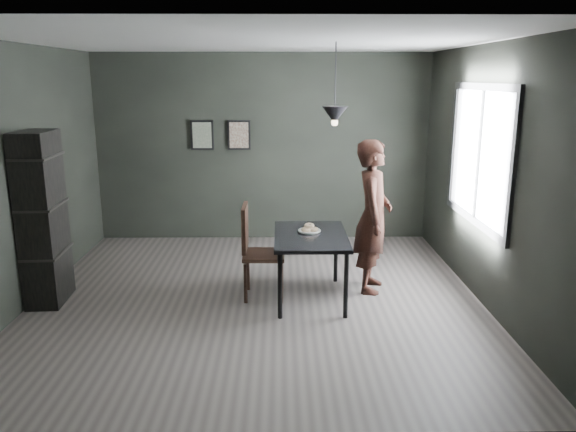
{
  "coord_description": "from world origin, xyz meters",
  "views": [
    {
      "loc": [
        0.27,
        -5.96,
        2.44
      ],
      "look_at": [
        0.35,
        0.05,
        0.95
      ],
      "focal_mm": 35.0,
      "sensor_mm": 36.0,
      "label": 1
    }
  ],
  "objects_px": {
    "shelf_unit": "(42,219)",
    "woman": "(373,216)",
    "white_plate": "(309,231)",
    "pendant_lamp": "(335,115)",
    "wood_chair": "(255,245)",
    "cafe_table": "(311,241)"
  },
  "relations": [
    {
      "from": "pendant_lamp",
      "to": "woman",
      "type": "bearing_deg",
      "value": 20.58
    },
    {
      "from": "white_plate",
      "to": "pendant_lamp",
      "type": "distance_m",
      "value": 1.32
    },
    {
      "from": "woman",
      "to": "white_plate",
      "type": "bearing_deg",
      "value": 115.15
    },
    {
      "from": "wood_chair",
      "to": "cafe_table",
      "type": "bearing_deg",
      "value": -5.45
    },
    {
      "from": "white_plate",
      "to": "shelf_unit",
      "type": "distance_m",
      "value": 2.92
    },
    {
      "from": "white_plate",
      "to": "pendant_lamp",
      "type": "relative_size",
      "value": 0.27
    },
    {
      "from": "cafe_table",
      "to": "wood_chair",
      "type": "distance_m",
      "value": 0.62
    },
    {
      "from": "woman",
      "to": "wood_chair",
      "type": "height_order",
      "value": "woman"
    },
    {
      "from": "cafe_table",
      "to": "pendant_lamp",
      "type": "xyz_separation_m",
      "value": [
        0.25,
        0.1,
        1.38
      ]
    },
    {
      "from": "cafe_table",
      "to": "pendant_lamp",
      "type": "distance_m",
      "value": 1.41
    },
    {
      "from": "woman",
      "to": "shelf_unit",
      "type": "distance_m",
      "value": 3.67
    },
    {
      "from": "white_plate",
      "to": "wood_chair",
      "type": "bearing_deg",
      "value": -175.55
    },
    {
      "from": "cafe_table",
      "to": "woman",
      "type": "xyz_separation_m",
      "value": [
        0.73,
        0.28,
        0.21
      ]
    },
    {
      "from": "pendant_lamp",
      "to": "cafe_table",
      "type": "bearing_deg",
      "value": -158.2
    },
    {
      "from": "cafe_table",
      "to": "wood_chair",
      "type": "xyz_separation_m",
      "value": [
        -0.62,
        0.07,
        -0.06
      ]
    },
    {
      "from": "wood_chair",
      "to": "pendant_lamp",
      "type": "height_order",
      "value": "pendant_lamp"
    },
    {
      "from": "shelf_unit",
      "to": "woman",
      "type": "bearing_deg",
      "value": 1.53
    },
    {
      "from": "shelf_unit",
      "to": "white_plate",
      "type": "bearing_deg",
      "value": -0.52
    },
    {
      "from": "white_plate",
      "to": "shelf_unit",
      "type": "xyz_separation_m",
      "value": [
        -2.91,
        -0.14,
        0.19
      ]
    },
    {
      "from": "woman",
      "to": "wood_chair",
      "type": "distance_m",
      "value": 1.39
    },
    {
      "from": "cafe_table",
      "to": "shelf_unit",
      "type": "distance_m",
      "value": 2.93
    },
    {
      "from": "wood_chair",
      "to": "shelf_unit",
      "type": "xyz_separation_m",
      "value": [
        -2.3,
        -0.09,
        0.34
      ]
    }
  ]
}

